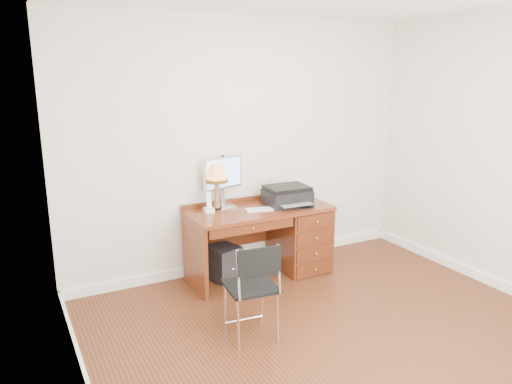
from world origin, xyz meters
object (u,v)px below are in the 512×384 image
desk (285,234)px  phone (209,206)px  leg_lamp (216,176)px  chair (254,282)px  equipment_box (223,263)px  monitor (224,175)px  printer (287,196)px

desk → phone: 0.94m
leg_lamp → phone: 0.32m
phone → chair: size_ratio=0.24×
equipment_box → chair: bearing=-120.7°
desk → chair: chair is taller
phone → equipment_box: 0.65m
desk → monitor: size_ratio=2.84×
monitor → equipment_box: size_ratio=1.49×
printer → phone: size_ratio=2.30×
leg_lamp → chair: leg_lamp is taller
chair → equipment_box: chair is taller
printer → phone: phone is taller
leg_lamp → equipment_box: (0.02, -0.08, -0.93)m
desk → phone: size_ratio=7.28×
chair → equipment_box: (0.26, 1.23, -0.33)m
monitor → phone: bearing=-163.3°
chair → equipment_box: 1.30m
leg_lamp → chair: size_ratio=0.57×
printer → monitor: bearing=160.3°
leg_lamp → equipment_box: 0.93m
printer → phone: 0.86m
chair → phone: bearing=90.7°
monitor → desk: bearing=-33.6°
leg_lamp → phone: (-0.12, -0.06, -0.29)m
desk → equipment_box: size_ratio=4.24×
phone → chair: phone is taller
desk → leg_lamp: 1.02m
monitor → chair: monitor is taller
monitor → printer: size_ratio=1.11×
desk → equipment_box: desk is taller
desk → printer: printer is taller
phone → monitor: bearing=35.4°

